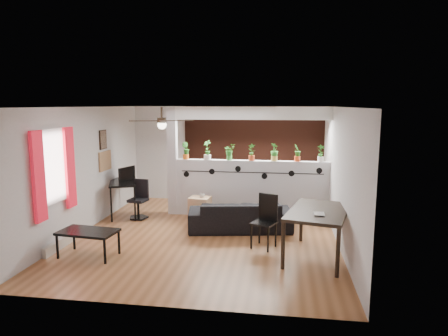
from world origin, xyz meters
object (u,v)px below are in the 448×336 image
potted_plant_1 (207,149)px  dining_table (318,215)px  potted_plant_4 (274,151)px  coffee_table (88,233)px  potted_plant_3 (252,151)px  potted_plant_0 (186,150)px  potted_plant_2 (229,151)px  office_chair (139,202)px  cup (202,195)px  ceiling_fan (162,122)px  potted_plant_5 (297,152)px  cube_shelf (200,209)px  folding_chair (266,216)px  potted_plant_6 (321,153)px  computer_desk (123,185)px  sofa (240,216)px

potted_plant_1 → dining_table: potted_plant_1 is taller
potted_plant_1 → potted_plant_4: potted_plant_1 is taller
potted_plant_1 → coffee_table: bearing=-118.1°
potted_plant_3 → potted_plant_0: bearing=180.0°
potted_plant_1 → potted_plant_2: 0.53m
office_chair → cup: bearing=1.2°
ceiling_fan → potted_plant_4: 2.88m
office_chair → potted_plant_3: bearing=12.2°
ceiling_fan → potted_plant_5: bearing=34.2°
cup → cube_shelf: bearing=180.0°
potted_plant_1 → coffee_table: (-1.58, -2.95, -1.18)m
folding_chair → potted_plant_5: bearing=72.8°
potted_plant_2 → cube_shelf: (-0.61, -0.53, -1.28)m
potted_plant_6 → cube_shelf: potted_plant_6 is taller
potted_plant_4 → potted_plant_6: 1.05m
computer_desk → folding_chair: size_ratio=1.29×
dining_table → folding_chair: bearing=156.2°
potted_plant_3 → cup: (-1.09, -0.53, -0.97)m
potted_plant_3 → cube_shelf: (-1.14, -0.53, -1.29)m
potted_plant_3 → cup: potted_plant_3 is taller
potted_plant_3 → folding_chair: bearing=-77.8°
ceiling_fan → potted_plant_5: (2.65, 1.80, -0.75)m
potted_plant_5 → office_chair: potted_plant_5 is taller
potted_plant_5 → potted_plant_6: size_ratio=0.99×
potted_plant_3 → potted_plant_4: 0.53m
potted_plant_6 → cup: size_ratio=3.52×
potted_plant_6 → dining_table: potted_plant_6 is taller
sofa → folding_chair: bearing=112.4°
potted_plant_4 → cup: 1.96m
computer_desk → potted_plant_1: bearing=9.7°
cup → potted_plant_4: bearing=18.2°
cube_shelf → coffee_table: size_ratio=0.53×
potted_plant_3 → cube_shelf: bearing=-155.0°
potted_plant_5 → folding_chair: bearing=-107.2°
potted_plant_1 → potted_plant_4: size_ratio=1.11×
cube_shelf → office_chair: bearing=-171.3°
dining_table → coffee_table: dining_table is taller
potted_plant_0 → sofa: (1.43, -1.08, -1.27)m
computer_desk → potted_plant_3: bearing=6.4°
sofa → cube_shelf: size_ratio=3.73×
potted_plant_6 → folding_chair: (-1.15, -2.01, -0.97)m
potted_plant_0 → potted_plant_6: potted_plant_0 is taller
ceiling_fan → potted_plant_4: (2.13, 1.80, -0.74)m
potted_plant_2 → dining_table: size_ratio=0.22×
ceiling_fan → potted_plant_0: (0.02, 1.80, -0.75)m
potted_plant_3 → cube_shelf: 1.80m
dining_table → coffee_table: size_ratio=1.64×
potted_plant_0 → office_chair: (-1.00, -0.56, -1.17)m
potted_plant_4 → folding_chair: bearing=-92.7°
cube_shelf → folding_chair: folding_chair is taller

